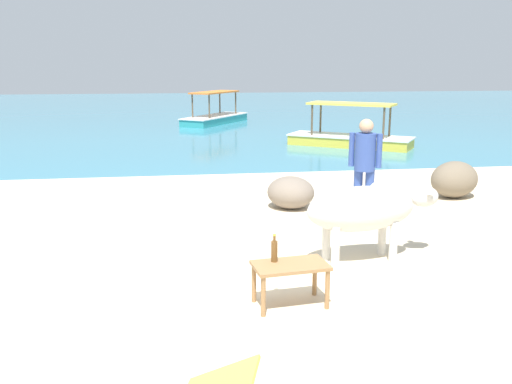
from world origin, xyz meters
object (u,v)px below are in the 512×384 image
(bottle, at_px, (274,251))
(boat_yellow, at_px, (350,137))
(cow, at_px, (365,209))
(person_standing, at_px, (365,162))
(low_bench_table, at_px, (290,271))
(boat_teal, at_px, (215,117))

(bottle, bearing_deg, boat_yellow, 68.77)
(cow, bearing_deg, person_standing, 64.00)
(cow, bearing_deg, bottle, -148.17)
(low_bench_table, distance_m, boat_teal, 17.75)
(cow, relative_size, low_bench_table, 2.26)
(low_bench_table, bearing_deg, boat_yellow, 62.64)
(low_bench_table, bearing_deg, cow, 38.17)
(boat_teal, bearing_deg, bottle, 32.36)
(low_bench_table, height_order, boat_teal, boat_teal)
(person_standing, distance_m, boat_yellow, 8.30)
(bottle, height_order, person_standing, person_standing)
(cow, relative_size, person_standing, 1.13)
(bottle, bearing_deg, cow, 39.42)
(cow, distance_m, boat_teal, 16.57)
(boat_yellow, distance_m, boat_teal, 7.75)
(bottle, bearing_deg, boat_teal, 88.00)
(low_bench_table, xyz_separation_m, boat_teal, (0.46, 17.75, -0.13))
(person_standing, bearing_deg, cow, -171.08)
(person_standing, xyz_separation_m, boat_teal, (-1.30, 14.83, -0.70))
(bottle, xyz_separation_m, boat_teal, (0.62, 17.65, -0.32))
(cow, distance_m, person_standing, 1.84)
(low_bench_table, height_order, person_standing, person_standing)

